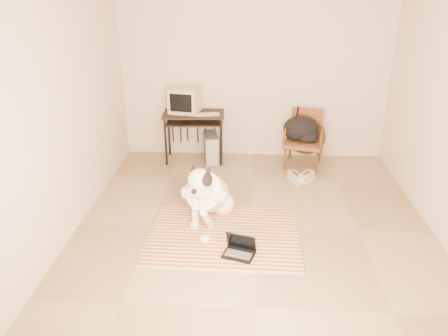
# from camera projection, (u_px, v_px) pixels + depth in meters

# --- Properties ---
(floor) EXTENTS (4.50, 4.50, 0.00)m
(floor) POSITION_uv_depth(u_px,v_px,m) (254.00, 228.00, 4.95)
(floor) COLOR #927F59
(floor) RESTS_ON ground
(wall_back) EXTENTS (4.50, 0.00, 4.50)m
(wall_back) POSITION_uv_depth(u_px,v_px,m) (255.00, 70.00, 6.46)
(wall_back) COLOR beige
(wall_back) RESTS_ON floor
(wall_front) EXTENTS (4.50, 0.00, 4.50)m
(wall_front) POSITION_uv_depth(u_px,v_px,m) (264.00, 233.00, 2.35)
(wall_front) COLOR beige
(wall_front) RESTS_ON floor
(wall_left) EXTENTS (0.00, 4.50, 4.50)m
(wall_left) POSITION_uv_depth(u_px,v_px,m) (63.00, 110.00, 4.50)
(wall_left) COLOR beige
(wall_left) RESTS_ON floor
(rug) EXTENTS (1.66, 1.28, 0.02)m
(rug) POSITION_uv_depth(u_px,v_px,m) (224.00, 235.00, 4.79)
(rug) COLOR #CF4713
(rug) RESTS_ON floor
(dog) EXTENTS (0.56, 1.15, 0.82)m
(dog) POSITION_uv_depth(u_px,v_px,m) (208.00, 195.00, 4.99)
(dog) COLOR white
(dog) RESTS_ON rug
(laptop) EXTENTS (0.36, 0.31, 0.22)m
(laptop) POSITION_uv_depth(u_px,v_px,m) (240.00, 249.00, 4.44)
(laptop) COLOR black
(laptop) RESTS_ON rug
(computer_desk) EXTENTS (0.93, 0.55, 0.75)m
(computer_desk) POSITION_uv_depth(u_px,v_px,m) (194.00, 120.00, 6.52)
(computer_desk) COLOR black
(computer_desk) RESTS_ON floor
(crt_monitor) EXTENTS (0.48, 0.46, 0.37)m
(crt_monitor) POSITION_uv_depth(u_px,v_px,m) (185.00, 100.00, 6.48)
(crt_monitor) COLOR #C2B598
(crt_monitor) RESTS_ON computer_desk
(desk_keyboard) EXTENTS (0.36, 0.18, 0.02)m
(desk_keyboard) POSITION_uv_depth(u_px,v_px,m) (207.00, 114.00, 6.39)
(desk_keyboard) COLOR #C2B598
(desk_keyboard) RESTS_ON computer_desk
(pc_tower) EXTENTS (0.27, 0.48, 0.43)m
(pc_tower) POSITION_uv_depth(u_px,v_px,m) (211.00, 148.00, 6.67)
(pc_tower) COLOR #505053
(pc_tower) RESTS_ON floor
(rattan_chair) EXTENTS (0.65, 0.64, 0.82)m
(rattan_chair) POSITION_uv_depth(u_px,v_px,m) (304.00, 139.00, 6.47)
(rattan_chair) COLOR brown
(rattan_chair) RESTS_ON floor
(backpack) EXTENTS (0.52, 0.45, 0.38)m
(backpack) POSITION_uv_depth(u_px,v_px,m) (302.00, 130.00, 6.38)
(backpack) COLOR black
(backpack) RESTS_ON rattan_chair
(sneaker_left) EXTENTS (0.23, 0.33, 0.11)m
(sneaker_left) POSITION_uv_depth(u_px,v_px,m) (296.00, 178.00, 6.07)
(sneaker_left) COLOR white
(sneaker_left) RESTS_ON floor
(sneaker_right) EXTENTS (0.28, 0.33, 0.11)m
(sneaker_right) POSITION_uv_depth(u_px,v_px,m) (306.00, 177.00, 6.08)
(sneaker_right) COLOR white
(sneaker_right) RESTS_ON floor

